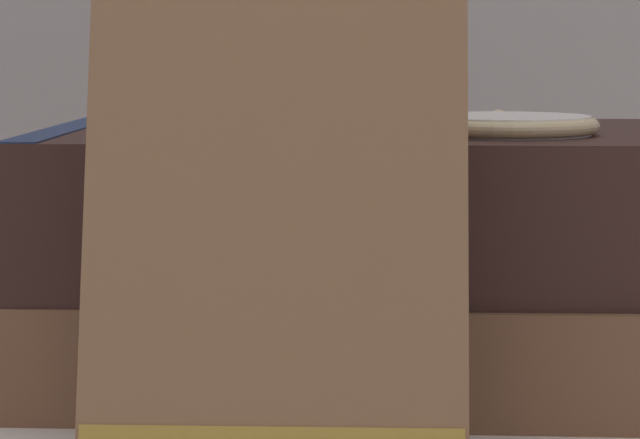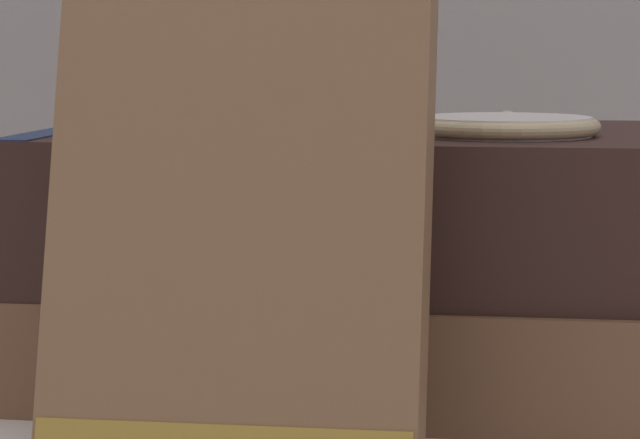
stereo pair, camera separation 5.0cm
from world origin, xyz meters
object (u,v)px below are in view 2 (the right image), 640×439
Objects in this scene: book_flat_bottom at (330,325)px; book_flat_top at (357,202)px; pocket_watch at (505,126)px; book_leaning_front at (251,197)px.

book_flat_top reaches higher than book_flat_bottom.
book_flat_bottom is 0.04m from book_flat_top.
book_flat_top is 3.46× the size of pocket_watch.
book_flat_bottom is at bearing 87.16° from book_leaning_front.
book_flat_top is at bearing 82.59° from book_leaning_front.
book_leaning_front is (-0.01, -0.11, 0.05)m from book_flat_bottom.
book_leaning_front is at bearing -97.63° from book_flat_top.
book_flat_bottom is at bearing -176.92° from book_flat_top.
book_flat_top is 1.38× the size of book_leaning_front.
pocket_watch reaches higher than book_flat_top.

